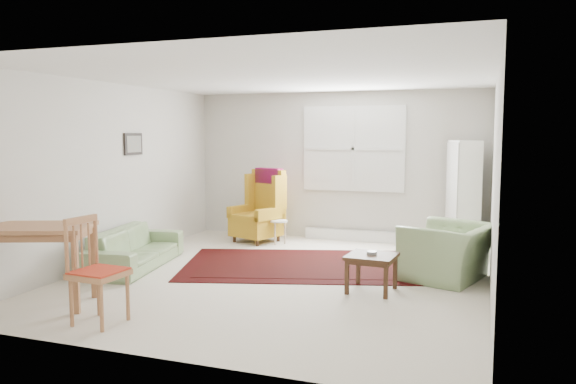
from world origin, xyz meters
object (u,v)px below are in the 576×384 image
(cabinet, at_px, (463,197))
(desk, at_px, (26,266))
(stool, at_px, (278,232))
(desk_chair, at_px, (99,271))
(sofa, at_px, (135,241))
(wingback_chair, at_px, (256,205))
(armchair, at_px, (448,246))
(coffee_table, at_px, (371,273))

(cabinet, relative_size, desk, 1.26)
(stool, distance_m, desk_chair, 4.21)
(sofa, xyz_separation_m, wingback_chair, (0.86, 2.19, 0.25))
(armchair, distance_m, desk, 4.85)
(armchair, bearing_deg, cabinet, -165.80)
(sofa, xyz_separation_m, desk, (-0.07, -1.85, 0.07))
(wingback_chair, xyz_separation_m, desk_chair, (0.17, -4.24, -0.10))
(sofa, relative_size, coffee_table, 3.37)
(sofa, distance_m, stool, 2.49)
(cabinet, height_order, desk_chair, cabinet)
(armchair, xyz_separation_m, desk, (-4.10, -2.60, 0.01))
(wingback_chair, relative_size, stool, 3.08)
(stool, relative_size, desk_chair, 0.39)
(sofa, relative_size, cabinet, 1.05)
(wingback_chair, xyz_separation_m, coffee_table, (2.39, -2.30, -0.39))
(armchair, height_order, cabinet, cabinet)
(sofa, xyz_separation_m, cabinet, (4.13, 2.47, 0.49))
(cabinet, relative_size, desk_chair, 1.67)
(armchair, height_order, wingback_chair, wingback_chair)
(coffee_table, bearing_deg, desk_chair, -138.98)
(sofa, height_order, wingback_chair, wingback_chair)
(wingback_chair, distance_m, cabinet, 3.30)
(wingback_chair, bearing_deg, cabinet, 25.13)
(sofa, distance_m, desk, 1.85)
(stool, distance_m, desk, 4.21)
(wingback_chair, distance_m, desk, 4.15)
(stool, xyz_separation_m, desk, (-1.33, -3.99, 0.23))
(wingback_chair, relative_size, coffee_table, 2.30)
(stool, bearing_deg, coffee_table, -48.66)
(coffee_table, height_order, stool, coffee_table)
(desk_chair, bearing_deg, sofa, 30.68)
(sofa, relative_size, desk_chair, 1.76)
(desk, height_order, desk_chair, desk_chair)
(coffee_table, bearing_deg, cabinet, 71.04)
(desk, bearing_deg, armchair, 32.34)
(wingback_chair, relative_size, cabinet, 0.72)
(stool, distance_m, cabinet, 2.96)
(armchair, xyz_separation_m, stool, (-2.77, 1.39, -0.22))
(cabinet, bearing_deg, desk, -151.67)
(armchair, relative_size, stool, 2.68)
(sofa, height_order, coffee_table, sofa)
(stool, height_order, cabinet, cabinet)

